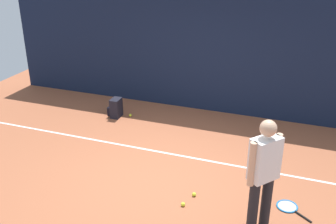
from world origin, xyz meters
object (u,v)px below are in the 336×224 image
Objects in this scene: tennis_player at (263,171)px; tennis_ball_near_player at (130,115)px; tennis_racket at (289,207)px; tennis_ball_mid_court at (194,194)px; tennis_ball_by_fence at (183,204)px; backpack at (116,108)px.

tennis_ball_near_player is (-3.31, 2.88, -0.93)m from tennis_player.
tennis_racket is at bearing -31.02° from tennis_ball_near_player.
tennis_ball_mid_court is at bearing -74.73° from tennis_player.
tennis_ball_by_fence is 1.00× the size of tennis_ball_mid_court.
tennis_player is 25.76× the size of tennis_ball_near_player.
tennis_racket is 9.08× the size of tennis_ball_near_player.
tennis_player is at bearing 96.54° from tennis_racket.
tennis_ball_mid_court is at bearing 44.49° from tennis_racket.
tennis_racket is 4.51m from backpack.
tennis_racket is 4.30m from tennis_ball_near_player.
tennis_ball_mid_court is at bearing 74.38° from tennis_ball_by_fence.
tennis_ball_by_fence is at bearing 54.77° from tennis_racket.
tennis_ball_near_player and tennis_ball_by_fence have the same top height.
tennis_ball_by_fence is at bearing -51.54° from tennis_ball_near_player.
backpack reaches higher than tennis_ball_mid_court.
tennis_ball_near_player is 3.31m from tennis_ball_mid_court.
tennis_player is at bearing -41.02° from tennis_ball_near_player.
backpack is at bearing -88.90° from tennis_player.
tennis_ball_by_fence is 0.31m from tennis_ball_mid_court.
tennis_ball_mid_court is (2.56, -2.31, -0.18)m from backpack.
tennis_player reaches higher than tennis_ball_near_player.
tennis_ball_by_fence is at bearing 41.13° from backpack.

